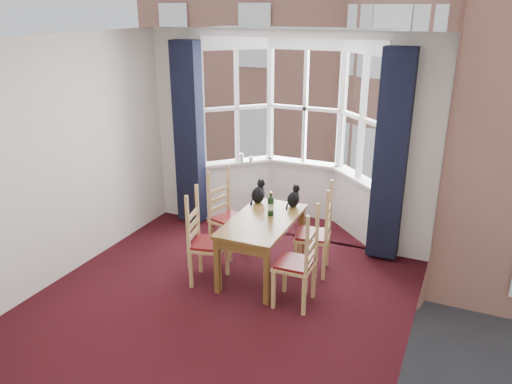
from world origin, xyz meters
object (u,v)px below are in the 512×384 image
Objects in this scene: chair_left_far at (225,218)px; wine_bottle at (271,205)px; candle_tall at (242,158)px; cat_right at (294,198)px; candle_short at (251,159)px; cat_left at (259,193)px; chair_right_far at (320,237)px; chair_left_near at (201,244)px; dining_table at (262,227)px; chair_right_near at (303,266)px.

wine_bottle is at bearing -15.76° from chair_left_far.
cat_right is at bearing -39.85° from candle_tall.
candle_short is (0.14, 0.03, -0.02)m from candle_tall.
cat_left is 3.35× the size of candle_short.
chair_right_far is 0.71m from wine_bottle.
chair_left_near is 3.26× the size of cat_right.
chair_left_near is 1.00× the size of chair_left_far.
cat_right is 1.57m from candle_tall.
cat_left is (-0.27, 0.49, 0.21)m from dining_table.
wine_bottle reaches higher than chair_right_far.
chair_left_near reaches higher than dining_table.
candle_short is (-0.87, 1.58, 0.29)m from dining_table.
chair_right_far is 7.12× the size of candle_tall.
chair_left_far is 0.86m from wine_bottle.
chair_right_near is 9.99× the size of candle_short.
cat_left is at bearing -173.38° from cat_right.
chair_right_near is at bearing -64.44° from cat_right.
chair_right_far is 2.98× the size of cat_left.
dining_table is 1.43× the size of chair_right_far.
candle_tall reaches higher than candle_short.
candle_short is (-1.06, 1.04, 0.09)m from cat_right.
candle_tall is (-1.21, 1.01, 0.11)m from cat_right.
dining_table is 1.43× the size of chair_right_near.
candle_short is at bearing 98.25° from chair_left_far.
wine_bottle is 1.70m from candle_short.
wine_bottle is at bearing 43.10° from chair_left_near.
chair_left_far is at bearing 152.60° from dining_table.
cat_right reaches higher than chair_left_far.
chair_right_far is 9.99× the size of candle_short.
chair_right_far is 0.97m from cat_left.
chair_left_far reaches higher than dining_table.
cat_left reaches higher than chair_right_far.
cat_left is (-0.93, 0.94, 0.36)m from chair_right_near.
chair_left_far is at bearing 97.78° from chair_left_near.
chair_right_far is (0.62, 0.32, -0.15)m from dining_table.
candle_tall reaches higher than cat_right.
candle_short is at bearing 11.85° from candle_tall.
dining_table is at bearing -61.06° from candle_short.
chair_left_far is at bearing 149.23° from chair_right_near.
chair_right_near is at bearing -30.77° from chair_left_far.
candle_tall is at bearing 143.01° from chair_right_far.
cat_right is (0.19, 0.54, 0.20)m from dining_table.
chair_left_near is 1.05m from cat_left.
chair_left_near is 2.98× the size of cat_left.
candle_short is at bearing 98.06° from chair_left_near.
candle_short is (-0.18, 1.22, 0.44)m from chair_left_far.
dining_table is at bearing 145.93° from chair_right_near.
chair_right_far is at bearing 16.32° from wine_bottle.
dining_table is at bearing -61.43° from cat_left.
chair_right_near is (0.66, -0.45, -0.15)m from dining_table.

